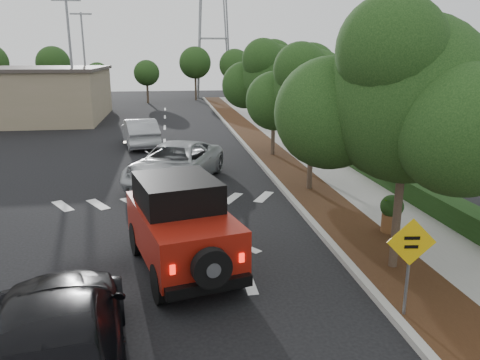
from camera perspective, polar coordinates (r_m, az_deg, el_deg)
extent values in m
plane|color=black|center=(11.57, -9.44, -11.56)|extent=(120.00, 120.00, 0.00)
cube|color=#9E9B93|center=(23.33, 2.14, 2.49)|extent=(0.20, 70.00, 0.15)
cube|color=black|center=(23.54, 4.53, 2.53)|extent=(1.80, 70.00, 0.12)
cube|color=gray|center=(24.04, 8.95, 2.66)|extent=(2.00, 70.00, 0.12)
cube|color=black|center=(24.42, 12.12, 3.51)|extent=(0.80, 70.00, 0.80)
cylinder|color=black|center=(12.76, -12.37, -6.97)|extent=(0.50, 0.91, 0.87)
cylinder|color=black|center=(13.12, -5.06, -6.05)|extent=(0.50, 0.91, 0.87)
cylinder|color=black|center=(10.32, -9.60, -12.33)|extent=(0.50, 0.91, 0.87)
cylinder|color=black|center=(10.75, -0.64, -10.92)|extent=(0.50, 0.91, 0.87)
cube|color=maroon|center=(11.47, -7.13, -6.10)|extent=(2.83, 4.35, 1.08)
cube|color=black|center=(11.48, -7.71, -1.41)|extent=(2.26, 2.56, 0.69)
cube|color=maroon|center=(12.88, -8.92, -4.17)|extent=(1.93, 1.49, 0.89)
cube|color=black|center=(9.84, -3.73, -12.86)|extent=(1.84, 0.62, 0.24)
cylinder|color=black|center=(9.49, -3.48, -10.66)|extent=(0.86, 0.42, 0.82)
cube|color=#FF190C|center=(9.50, -8.22, -10.79)|extent=(0.12, 0.07, 0.19)
cube|color=#FF190C|center=(9.91, 0.21, -9.48)|extent=(0.12, 0.07, 0.19)
imported|color=#A4A8AC|center=(19.35, -7.89, 1.99)|extent=(4.74, 6.48, 1.64)
imported|color=black|center=(8.25, -21.61, -17.82)|extent=(3.04, 5.83, 1.62)
imported|color=#A1A3A9|center=(27.71, -12.07, 5.70)|extent=(2.50, 5.07, 1.60)
imported|color=#979A9E|center=(37.32, -25.13, 6.87)|extent=(4.44, 1.96, 1.49)
cylinder|color=slate|center=(9.86, 19.78, -10.45)|extent=(0.07, 0.07, 1.88)
cube|color=#E2B10B|center=(9.59, 20.17, -7.13)|extent=(0.96, 0.14, 0.96)
cube|color=black|center=(9.54, 20.26, -6.67)|extent=(0.30, 0.05, 0.07)
cube|color=black|center=(9.61, 20.16, -7.66)|extent=(0.27, 0.04, 0.07)
cylinder|color=brown|center=(14.41, 17.88, -4.99)|extent=(0.57, 0.57, 0.54)
sphere|color=black|center=(14.25, 18.04, -3.07)|extent=(0.67, 0.67, 0.67)
imported|color=black|center=(14.23, 18.07, -2.77)|extent=(0.60, 0.53, 0.63)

